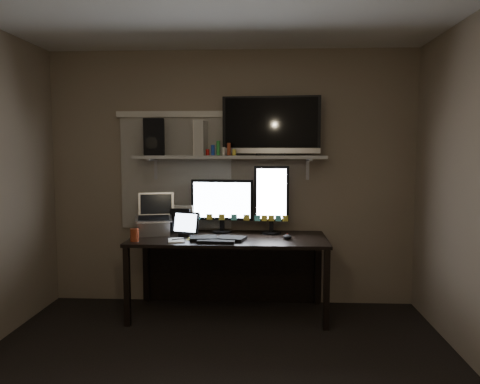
# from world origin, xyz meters

# --- Properties ---
(back_wall) EXTENTS (3.60, 0.00, 3.60)m
(back_wall) POSITION_xyz_m (0.00, 1.80, 1.25)
(back_wall) COLOR #796A57
(back_wall) RESTS_ON floor
(window_blinds) EXTENTS (1.10, 0.02, 1.10)m
(window_blinds) POSITION_xyz_m (-0.55, 1.79, 1.30)
(window_blinds) COLOR beige
(window_blinds) RESTS_ON back_wall
(desk) EXTENTS (1.80, 0.75, 0.73)m
(desk) POSITION_xyz_m (0.00, 1.55, 0.55)
(desk) COLOR black
(desk) RESTS_ON floor
(wall_shelf) EXTENTS (1.80, 0.35, 0.03)m
(wall_shelf) POSITION_xyz_m (0.00, 1.62, 1.46)
(wall_shelf) COLOR #AEADA9
(wall_shelf) RESTS_ON back_wall
(monitor_landscape) EXTENTS (0.61, 0.11, 0.53)m
(monitor_landscape) POSITION_xyz_m (-0.08, 1.66, 0.99)
(monitor_landscape) COLOR black
(monitor_landscape) RESTS_ON desk
(monitor_portrait) EXTENTS (0.33, 0.07, 0.66)m
(monitor_portrait) POSITION_xyz_m (0.40, 1.63, 1.06)
(monitor_portrait) COLOR black
(monitor_portrait) RESTS_ON desk
(keyboard) EXTENTS (0.51, 0.23, 0.03)m
(keyboard) POSITION_xyz_m (-0.09, 1.28, 0.75)
(keyboard) COLOR black
(keyboard) RESTS_ON desk
(mouse) EXTENTS (0.09, 0.13, 0.04)m
(mouse) POSITION_xyz_m (0.54, 1.36, 0.75)
(mouse) COLOR black
(mouse) RESTS_ON desk
(notepad) EXTENTS (0.18, 0.22, 0.01)m
(notepad) POSITION_xyz_m (-0.45, 1.22, 0.74)
(notepad) COLOR white
(notepad) RESTS_ON desk
(tablet) EXTENTS (0.29, 0.19, 0.23)m
(tablet) POSITION_xyz_m (-0.40, 1.44, 0.85)
(tablet) COLOR black
(tablet) RESTS_ON desk
(file_sorter) EXTENTS (0.21, 0.12, 0.25)m
(file_sorter) POSITION_xyz_m (-0.48, 1.67, 0.86)
(file_sorter) COLOR black
(file_sorter) RESTS_ON desk
(laptop) EXTENTS (0.39, 0.35, 0.38)m
(laptop) POSITION_xyz_m (-0.72, 1.52, 0.92)
(laptop) COLOR #AEADB2
(laptop) RESTS_ON desk
(cup) EXTENTS (0.08, 0.08, 0.11)m
(cup) POSITION_xyz_m (-0.81, 1.19, 0.79)
(cup) COLOR maroon
(cup) RESTS_ON desk
(sticky_notes) EXTENTS (0.34, 0.27, 0.00)m
(sticky_notes) POSITION_xyz_m (-0.25, 1.35, 0.73)
(sticky_notes) COLOR yellow
(sticky_notes) RESTS_ON desk
(tv) EXTENTS (0.94, 0.25, 0.56)m
(tv) POSITION_xyz_m (0.39, 1.66, 1.76)
(tv) COLOR black
(tv) RESTS_ON wall_shelf
(game_console) EXTENTS (0.11, 0.28, 0.33)m
(game_console) POSITION_xyz_m (-0.28, 1.64, 1.64)
(game_console) COLOR beige
(game_console) RESTS_ON wall_shelf
(speaker) EXTENTS (0.23, 0.26, 0.35)m
(speaker) POSITION_xyz_m (-0.72, 1.62, 1.65)
(speaker) COLOR black
(speaker) RESTS_ON wall_shelf
(bottles) EXTENTS (0.22, 0.10, 0.13)m
(bottles) POSITION_xyz_m (-0.08, 1.55, 1.55)
(bottles) COLOR #A50F0C
(bottles) RESTS_ON wall_shelf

